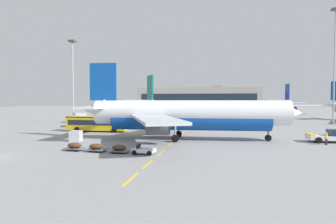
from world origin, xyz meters
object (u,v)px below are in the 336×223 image
Objects in this scene: airliner_foreground at (186,115)px; apron_light_mast_far at (335,54)px; uld_cargo_container at (76,136)px; apron_shuttle_bus at (97,123)px; catering_truck at (81,120)px; ground_crew_worker at (326,138)px; apron_light_mast_near at (73,71)px; airliner_mid_left at (137,107)px; airliner_far_right at (277,105)px; baggage_train at (108,148)px; pushback_tug at (331,136)px.

apron_light_mast_far is (33.37, 34.63, 13.82)m from airliner_foreground.
apron_shuttle_bus is at bearing 100.39° from uld_cargo_container.
catering_truck is (-7.50, 7.89, -0.10)m from apron_shuttle_bus.
catering_truck is 4.08× the size of ground_crew_worker.
airliner_foreground is at bearing -31.98° from catering_truck.
apron_light_mast_near is at bearing 119.04° from uld_cargo_container.
catering_truck is at bearing -109.70° from airliner_mid_left.
airliner_mid_left is 0.94× the size of airliner_far_right.
baggage_train is (-37.21, -99.67, -3.46)m from airliner_far_right.
apron_shuttle_bus reaches higher than baggage_train.
baggage_train is 6.57× the size of uld_cargo_container.
ground_crew_worker is 42.21m from apron_light_mast_far.
baggage_train is at bearing -56.98° from apron_light_mast_near.
baggage_train is at bearing -131.18° from apron_light_mast_far.
airliner_mid_left is 1.46× the size of apron_light_mast_near.
airliner_mid_left is 18.61× the size of uld_cargo_container.
apron_light_mast_far is (59.50, 18.32, 16.12)m from catering_truck.
apron_light_mast_near is at bearing 123.02° from baggage_train.
airliner_foreground is at bearing -24.34° from apron_shuttle_bus.
catering_truck is 20.10m from apron_light_mast_near.
airliner_far_right is at bearing 63.57° from uld_cargo_container.
uld_cargo_container is at bearing -141.69° from apron_light_mast_far.
apron_light_mast_near reaches higher than uld_cargo_container.
uld_cargo_container is 40.91m from apron_light_mast_near.
catering_truck is (-55.47, -70.84, -2.35)m from airliner_far_right.
airliner_foreground is 91.96m from airliner_far_right.
pushback_tug is 0.18× the size of airliner_mid_left.
apron_light_mast_far is (52.00, 26.21, 16.02)m from apron_shuttle_bus.
apron_light_mast_near is at bearing 150.60° from ground_crew_worker.
apron_light_mast_far is (11.98, 33.48, 16.87)m from pushback_tug.
apron_shuttle_bus is 1.03× the size of baggage_train.
apron_shuttle_bus is 0.41× the size of apron_light_mast_far.
uld_cargo_container is at bearing -79.61° from apron_shuttle_bus.
airliner_far_right is 89.39m from ground_crew_worker.
apron_light_mast_near reaches higher than catering_truck.
baggage_train is 6.57× the size of ground_crew_worker.
airliner_mid_left is at bearing -133.72° from airliner_far_right.
airliner_mid_left reaches higher than uld_cargo_container.
apron_shuttle_bus reaches higher than ground_crew_worker.
apron_light_mast_near is at bearing -175.48° from apron_light_mast_far.
airliner_far_right is 19.78× the size of uld_cargo_container.
uld_cargo_container is at bearing -86.50° from airliner_mid_left.
ground_crew_worker is at bearing -29.40° from apron_light_mast_near.
airliner_mid_left is at bearing 135.06° from ground_crew_worker.
airliner_mid_left is (-18.78, 36.85, 0.03)m from airliner_foreground.
airliner_mid_left is at bearing 70.30° from catering_truck.
ground_crew_worker is 64.31m from apron_light_mast_near.
airliner_far_right reaches higher than apron_shuttle_bus.
baggage_train is 0.52× the size of apron_light_mast_near.
ground_crew_worker reaches higher than uld_cargo_container.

